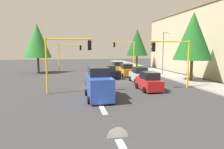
{
  "coord_description": "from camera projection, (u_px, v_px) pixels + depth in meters",
  "views": [
    {
      "loc": [
        26.29,
        -5.13,
        4.36
      ],
      "look_at": [
        1.98,
        -0.28,
        1.2
      ],
      "focal_mm": 32.58,
      "sensor_mm": 36.0,
      "label": 1
    }
  ],
  "objects": [
    {
      "name": "traffic_signal_near_right",
      "position": [
        66.0,
        54.0,
        19.7
      ],
      "size": [
        0.36,
        4.59,
        5.41
      ],
      "color": "yellow",
      "rests_on": "ground"
    },
    {
      "name": "car_black",
      "position": [
        106.0,
        73.0,
        28.89
      ],
      "size": [
        1.98,
        4.13,
        1.98
      ],
      "color": "black",
      "rests_on": "ground"
    },
    {
      "name": "traffic_signal_near_left",
      "position": [
        173.0,
        54.0,
        21.9
      ],
      "size": [
        0.36,
        4.59,
        5.26
      ],
      "color": "yellow",
      "rests_on": "ground"
    },
    {
      "name": "lane_arrow_mid",
      "position": [
        120.0,
        142.0,
        9.5
      ],
      "size": [
        2.4,
        1.1,
        1.1
      ],
      "color": "silver",
      "rests_on": "ground"
    },
    {
      "name": "car_red",
      "position": [
        149.0,
        82.0,
        21.28
      ],
      "size": [
        3.87,
        2.04,
        1.98
      ],
      "color": "red",
      "rests_on": "ground"
    },
    {
      "name": "tree_roadside_near",
      "position": [
        193.0,
        36.0,
        26.46
      ],
      "size": [
        4.95,
        4.95,
        9.08
      ],
      "color": "brown",
      "rests_on": "ground"
    },
    {
      "name": "car_silver",
      "position": [
        139.0,
        75.0,
        26.62
      ],
      "size": [
        3.81,
        2.03,
        1.98
      ],
      "color": "#B2B5BA",
      "rests_on": "ground"
    },
    {
      "name": "tree_opposite_side",
      "position": [
        37.0,
        41.0,
        35.94
      ],
      "size": [
        4.76,
        4.76,
        8.73
      ],
      "color": "brown",
      "rests_on": "ground"
    },
    {
      "name": "car_orange",
      "position": [
        126.0,
        70.0,
        32.44
      ],
      "size": [
        3.92,
        1.99,
        1.98
      ],
      "color": "orange",
      "rests_on": "ground"
    },
    {
      "name": "car_yellow",
      "position": [
        117.0,
        68.0,
        37.12
      ],
      "size": [
        4.16,
        2.09,
        1.98
      ],
      "color": "yellow",
      "rests_on": "ground"
    },
    {
      "name": "sidewalk_kerb",
      "position": [
        167.0,
        74.0,
        34.01
      ],
      "size": [
        80.0,
        4.0,
        0.15
      ],
      "primitive_type": "cube",
      "color": "gray",
      "rests_on": "ground"
    },
    {
      "name": "apartment_block",
      "position": [
        199.0,
        42.0,
        38.05
      ],
      "size": [
        25.23,
        9.3,
        11.19
      ],
      "color": "#C6B793",
      "rests_on": "ground"
    },
    {
      "name": "car_white",
      "position": [
        95.0,
        79.0,
        23.03
      ],
      "size": [
        3.71,
        1.93,
        1.98
      ],
      "color": "white",
      "rests_on": "ground"
    },
    {
      "name": "street_lamp_curbside",
      "position": [
        164.0,
        49.0,
        31.87
      ],
      "size": [
        2.15,
        0.28,
        7.0
      ],
      "color": "slate",
      "rests_on": "ground"
    },
    {
      "name": "ground_plane",
      "position": [
        111.0,
        82.0,
        27.12
      ],
      "size": [
        120.0,
        120.0,
        0.0
      ],
      "primitive_type": "plane",
      "color": "#353538"
    },
    {
      "name": "tree_roadside_far",
      "position": [
        137.0,
        42.0,
        45.74
      ],
      "size": [
        4.79,
        4.79,
        8.78
      ],
      "color": "brown",
      "rests_on": "ground"
    },
    {
      "name": "delivery_van_blue",
      "position": [
        99.0,
        84.0,
        17.65
      ],
      "size": [
        4.8,
        2.22,
        2.77
      ],
      "color": "blue",
      "rests_on": "ground"
    },
    {
      "name": "traffic_signal_far_left",
      "position": [
        126.0,
        50.0,
        41.33
      ],
      "size": [
        0.36,
        4.59,
        5.86
      ],
      "color": "yellow",
      "rests_on": "ground"
    },
    {
      "name": "lane_arrow_near",
      "position": [
        101.0,
        107.0,
        15.34
      ],
      "size": [
        2.4,
        1.1,
        1.1
      ],
      "color": "silver",
      "rests_on": "ground"
    },
    {
      "name": "traffic_signal_far_right",
      "position": [
        69.0,
        52.0,
        39.17
      ],
      "size": [
        0.36,
        4.59,
        5.27
      ],
      "color": "yellow",
      "rests_on": "ground"
    }
  ]
}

